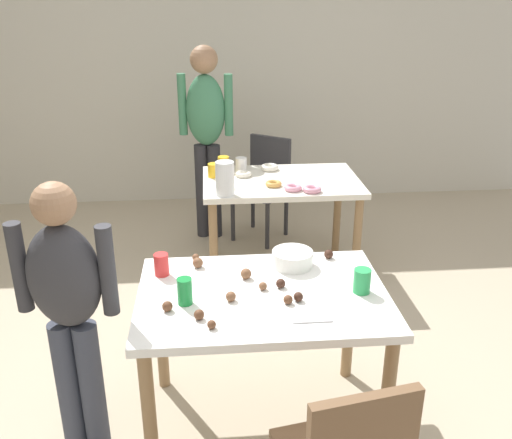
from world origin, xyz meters
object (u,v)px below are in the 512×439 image
(dining_table_far, at_px, (281,193))
(mixing_bowl, at_px, (292,259))
(dining_table_near, at_px, (263,312))
(person_adult_far, at_px, (206,126))
(pitcher_far, at_px, (225,179))
(soda_can, at_px, (185,291))
(chair_far_table, at_px, (264,182))
(person_girl_near, at_px, (68,303))

(dining_table_far, bearing_deg, mixing_bowl, -95.05)
(dining_table_near, xyz_separation_m, dining_table_far, (0.29, 1.62, -0.00))
(person_adult_far, distance_m, pitcher_far, 1.05)
(mixing_bowl, relative_size, pitcher_far, 0.88)
(dining_table_far, distance_m, soda_can, 1.82)
(dining_table_far, distance_m, pitcher_far, 0.56)
(soda_can, bearing_deg, dining_table_near, 10.83)
(chair_far_table, bearing_deg, dining_table_near, -95.96)
(soda_can, height_order, pitcher_far, pitcher_far)
(person_adult_far, bearing_deg, soda_can, -92.59)
(person_adult_far, xyz_separation_m, soda_can, (-0.11, -2.43, -0.18))
(dining_table_far, height_order, chair_far_table, chair_far_table)
(dining_table_far, xyz_separation_m, chair_far_table, (-0.05, 0.72, -0.15))
(dining_table_far, distance_m, person_girl_near, 2.05)
(mixing_bowl, distance_m, pitcher_far, 1.11)
(person_girl_near, distance_m, mixing_bowl, 1.07)
(dining_table_near, xyz_separation_m, pitcher_far, (-0.12, 1.32, 0.22))
(person_girl_near, height_order, pitcher_far, person_girl_near)
(chair_far_table, bearing_deg, dining_table_far, -85.99)
(person_adult_far, bearing_deg, mixing_bowl, -78.93)
(chair_far_table, distance_m, person_girl_near, 2.67)
(dining_table_near, xyz_separation_m, person_girl_near, (-0.85, -0.07, 0.14))
(dining_table_near, xyz_separation_m, mixing_bowl, (0.17, 0.25, 0.14))
(soda_can, bearing_deg, pitcher_far, 80.79)
(chair_far_table, bearing_deg, soda_can, -103.85)
(chair_far_table, height_order, mixing_bowl, chair_far_table)
(dining_table_far, xyz_separation_m, soda_can, (-0.64, -1.69, 0.17))
(chair_far_table, relative_size, mixing_bowl, 4.25)
(dining_table_near, xyz_separation_m, soda_can, (-0.35, -0.07, 0.16))
(mixing_bowl, bearing_deg, dining_table_near, -124.32)
(dining_table_near, relative_size, pitcher_far, 4.92)
(person_adult_far, height_order, soda_can, person_adult_far)
(person_adult_far, distance_m, mixing_bowl, 2.16)
(mixing_bowl, relative_size, soda_can, 1.68)
(dining_table_far, xyz_separation_m, person_adult_far, (-0.53, 0.74, 0.34))
(dining_table_far, relative_size, pitcher_far, 4.89)
(person_girl_near, distance_m, person_adult_far, 2.52)
(dining_table_far, height_order, pitcher_far, pitcher_far)
(chair_far_table, distance_m, person_adult_far, 0.69)
(person_girl_near, distance_m, pitcher_far, 1.58)
(dining_table_near, bearing_deg, person_girl_near, -175.10)
(person_adult_far, relative_size, pitcher_far, 7.02)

